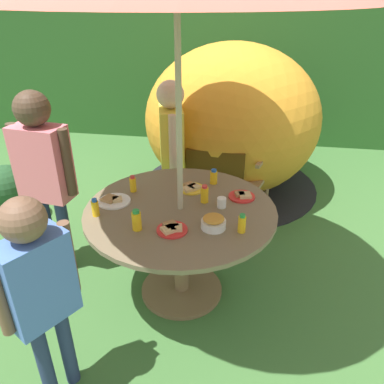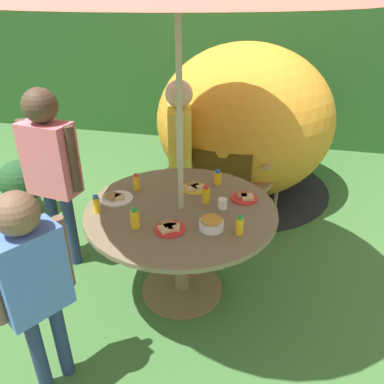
% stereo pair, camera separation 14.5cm
% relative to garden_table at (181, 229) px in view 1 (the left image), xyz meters
% --- Properties ---
extents(ground_plane, '(10.00, 10.00, 0.02)m').
position_rel_garden_table_xyz_m(ground_plane, '(0.00, 0.00, -0.55)').
color(ground_plane, '#3D6B33').
extents(hedge_backdrop, '(9.00, 0.70, 2.18)m').
position_rel_garden_table_xyz_m(hedge_backdrop, '(0.00, 3.51, 0.55)').
color(hedge_backdrop, '#285623').
rests_on(hedge_backdrop, ground_plane).
extents(garden_table, '(1.25, 1.25, 0.70)m').
position_rel_garden_table_xyz_m(garden_table, '(0.00, 0.00, 0.00)').
color(garden_table, brown).
rests_on(garden_table, ground_plane).
extents(wooden_chair, '(0.61, 0.56, 0.95)m').
position_rel_garden_table_xyz_m(wooden_chair, '(0.35, 1.19, -0.00)').
color(wooden_chair, '#93704C').
rests_on(wooden_chair, ground_plane).
extents(dome_tent, '(2.08, 2.08, 1.52)m').
position_rel_garden_table_xyz_m(dome_tent, '(0.21, 1.78, 0.21)').
color(dome_tent, orange).
rests_on(dome_tent, ground_plane).
extents(potted_plant, '(0.40, 0.40, 0.55)m').
position_rel_garden_table_xyz_m(potted_plant, '(-1.78, 0.72, -0.24)').
color(potted_plant, '#595960').
rests_on(potted_plant, ground_plane).
extents(child_in_yellow_shirt, '(0.27, 0.44, 1.33)m').
position_rel_garden_table_xyz_m(child_in_yellow_shirt, '(-0.25, 0.90, 0.31)').
color(child_in_yellow_shirt, '#3F3F47').
rests_on(child_in_yellow_shirt, ground_plane).
extents(child_in_pink_shirt, '(0.47, 0.25, 1.39)m').
position_rel_garden_table_xyz_m(child_in_pink_shirt, '(-0.99, 0.14, 0.35)').
color(child_in_pink_shirt, navy).
rests_on(child_in_pink_shirt, ground_plane).
extents(child_in_blue_shirt, '(0.31, 0.36, 1.20)m').
position_rel_garden_table_xyz_m(child_in_blue_shirt, '(-0.51, -0.86, 0.23)').
color(child_in_blue_shirt, navy).
rests_on(child_in_blue_shirt, ground_plane).
extents(snack_bowl, '(0.15, 0.15, 0.08)m').
position_rel_garden_table_xyz_m(snack_bowl, '(0.24, -0.19, 0.20)').
color(snack_bowl, white).
rests_on(snack_bowl, garden_table).
extents(plate_back_edge, '(0.18, 0.18, 0.03)m').
position_rel_garden_table_xyz_m(plate_back_edge, '(0.03, 0.27, 0.18)').
color(plate_back_edge, yellow).
rests_on(plate_back_edge, garden_table).
extents(plate_center_back, '(0.18, 0.18, 0.03)m').
position_rel_garden_table_xyz_m(plate_center_back, '(0.39, 0.21, 0.17)').
color(plate_center_back, red).
rests_on(plate_center_back, garden_table).
extents(plate_near_left, '(0.22, 0.22, 0.03)m').
position_rel_garden_table_xyz_m(plate_near_left, '(-0.45, 0.01, 0.17)').
color(plate_near_left, white).
rests_on(plate_near_left, garden_table).
extents(plate_near_right, '(0.18, 0.18, 0.03)m').
position_rel_garden_table_xyz_m(plate_near_right, '(-0.00, -0.26, 0.18)').
color(plate_near_right, red).
rests_on(plate_near_right, garden_table).
extents(juice_bottle_far_left, '(0.05, 0.05, 0.12)m').
position_rel_garden_table_xyz_m(juice_bottle_far_left, '(0.14, 0.11, 0.22)').
color(juice_bottle_far_left, yellow).
rests_on(juice_bottle_far_left, garden_table).
extents(juice_bottle_far_right, '(0.06, 0.06, 0.13)m').
position_rel_garden_table_xyz_m(juice_bottle_far_right, '(-0.21, -0.28, 0.22)').
color(juice_bottle_far_right, yellow).
rests_on(juice_bottle_far_right, garden_table).
extents(juice_bottle_center_front, '(0.05, 0.05, 0.12)m').
position_rel_garden_table_xyz_m(juice_bottle_center_front, '(0.40, -0.21, 0.22)').
color(juice_bottle_center_front, yellow).
rests_on(juice_bottle_center_front, garden_table).
extents(juice_bottle_mid_left, '(0.05, 0.05, 0.12)m').
position_rel_garden_table_xyz_m(juice_bottle_mid_left, '(-0.50, -0.17, 0.22)').
color(juice_bottle_mid_left, yellow).
rests_on(juice_bottle_mid_left, garden_table).
extents(juice_bottle_mid_right, '(0.05, 0.05, 0.12)m').
position_rel_garden_table_xyz_m(juice_bottle_mid_right, '(-0.37, 0.18, 0.22)').
color(juice_bottle_mid_right, yellow).
rests_on(juice_bottle_mid_right, garden_table).
extents(juice_bottle_front_edge, '(0.05, 0.05, 0.11)m').
position_rel_garden_table_xyz_m(juice_bottle_front_edge, '(0.17, 0.39, 0.21)').
color(juice_bottle_front_edge, yellow).
rests_on(juice_bottle_front_edge, garden_table).
extents(cup_near, '(0.06, 0.06, 0.07)m').
position_rel_garden_table_xyz_m(cup_near, '(0.26, 0.06, 0.20)').
color(cup_near, white).
rests_on(cup_near, garden_table).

